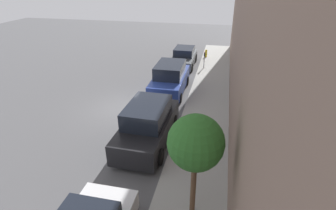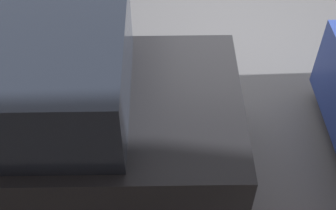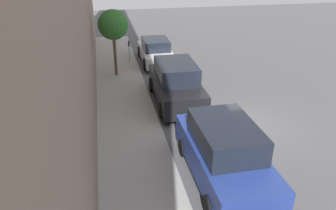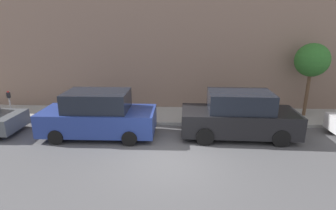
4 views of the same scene
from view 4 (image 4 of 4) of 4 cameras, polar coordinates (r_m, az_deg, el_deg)
ground_plane at (r=9.46m, az=0.00°, el=-12.10°), size 60.00×60.00×0.00m
sidewalk at (r=13.83m, az=0.91°, el=-2.28°), size 2.57×32.00×0.15m
parked_suv_second at (r=11.50m, az=15.14°, el=-2.33°), size 2.08×4.84×1.98m
parked_suv_third at (r=11.56m, az=-14.89°, el=-2.18°), size 2.08×4.81×1.98m
parking_meter_far at (r=15.34m, az=-31.22°, el=0.69°), size 0.11×0.15×1.34m
street_tree at (r=14.81m, az=28.86°, el=8.48°), size 1.63×1.63×3.67m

